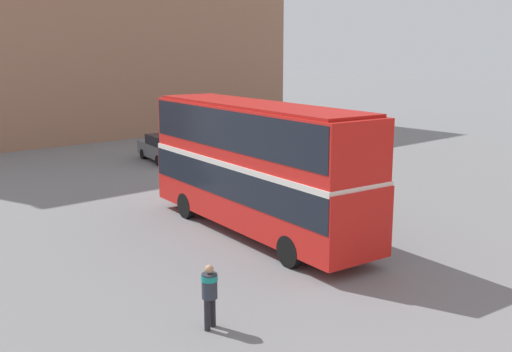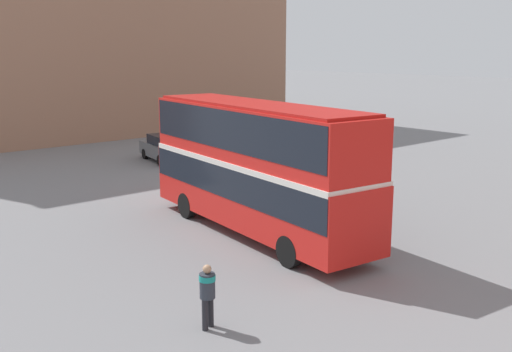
{
  "view_description": "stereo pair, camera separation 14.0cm",
  "coord_description": "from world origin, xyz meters",
  "px_view_note": "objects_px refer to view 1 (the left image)",
  "views": [
    {
      "loc": [
        15.88,
        -13.77,
        6.52
      ],
      "look_at": [
        0.28,
        -0.11,
        2.11
      ],
      "focal_mm": 42.0,
      "sensor_mm": 36.0,
      "label": 1
    },
    {
      "loc": [
        15.97,
        -13.66,
        6.52
      ],
      "look_at": [
        0.28,
        -0.11,
        2.11
      ],
      "focal_mm": 42.0,
      "sensor_mm": 36.0,
      "label": 2
    }
  ],
  "objects_px": {
    "double_decker_bus": "(256,160)",
    "parked_car_side_street": "(163,148)",
    "parked_car_kerb_near": "(279,139)",
    "pedestrian_foreground": "(210,290)"
  },
  "relations": [
    {
      "from": "pedestrian_foreground",
      "to": "parked_car_kerb_near",
      "type": "xyz_separation_m",
      "value": [
        -17.33,
        18.65,
        -0.23
      ]
    },
    {
      "from": "parked_car_kerb_near",
      "to": "parked_car_side_street",
      "type": "height_order",
      "value": "parked_car_side_street"
    },
    {
      "from": "double_decker_bus",
      "to": "parked_car_kerb_near",
      "type": "distance_m",
      "value": 17.95
    },
    {
      "from": "pedestrian_foreground",
      "to": "double_decker_bus",
      "type": "bearing_deg",
      "value": -69.71
    },
    {
      "from": "pedestrian_foreground",
      "to": "parked_car_kerb_near",
      "type": "bearing_deg",
      "value": -67.34
    },
    {
      "from": "double_decker_bus",
      "to": "parked_car_kerb_near",
      "type": "xyz_separation_m",
      "value": [
        -12.38,
        12.85,
        -1.93
      ]
    },
    {
      "from": "double_decker_bus",
      "to": "parked_car_side_street",
      "type": "bearing_deg",
      "value": 166.51
    },
    {
      "from": "double_decker_bus",
      "to": "pedestrian_foreground",
      "type": "height_order",
      "value": "double_decker_bus"
    },
    {
      "from": "parked_car_side_street",
      "to": "parked_car_kerb_near",
      "type": "bearing_deg",
      "value": -92.9
    },
    {
      "from": "double_decker_bus",
      "to": "parked_car_side_street",
      "type": "distance_m",
      "value": 15.26
    }
  ]
}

